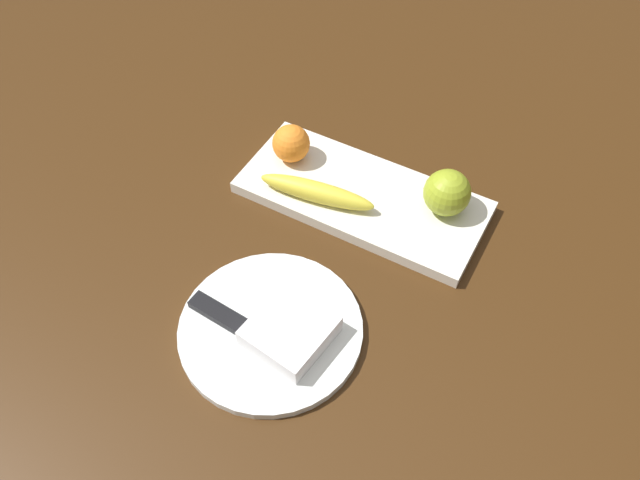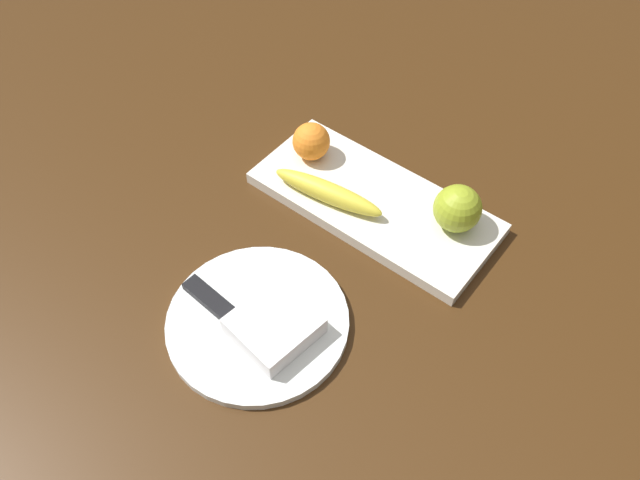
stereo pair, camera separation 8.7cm
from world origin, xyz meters
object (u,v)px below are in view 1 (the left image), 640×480
fruit_tray (362,197)px  knife (229,320)px  apple (447,193)px  dinner_plate (271,329)px  orange_near_apple (291,143)px  banana (317,192)px  folded_napkin (290,331)px

fruit_tray → knife: (-0.05, -0.29, 0.01)m
knife → apple: bearing=65.2°
dinner_plate → knife: (-0.05, -0.02, 0.01)m
fruit_tray → knife: knife is taller
fruit_tray → orange_near_apple: size_ratio=6.31×
banana → orange_near_apple: (-0.08, 0.06, 0.01)m
apple → banana: 0.19m
folded_napkin → knife: bearing=-166.5°
fruit_tray → banana: 0.08m
fruit_tray → dinner_plate: size_ratio=1.55×
dinner_plate → folded_napkin: 0.04m
dinner_plate → folded_napkin: folded_napkin is taller
fruit_tray → orange_near_apple: 0.14m
apple → orange_near_apple: (-0.26, -0.02, -0.00)m
fruit_tray → knife: 0.29m
fruit_tray → dinner_plate: (0.00, -0.27, -0.00)m
folded_napkin → knife: (-0.08, -0.02, -0.01)m
orange_near_apple → fruit_tray: bearing=-5.8°
banana → orange_near_apple: bearing=-45.9°
knife → banana: bearing=94.6°
fruit_tray → banana: banana is taller
banana → orange_near_apple: size_ratio=3.03×
orange_near_apple → folded_napkin: (0.17, -0.28, -0.02)m
fruit_tray → apple: size_ratio=5.41×
apple → dinner_plate: (-0.12, -0.30, -0.05)m
apple → orange_near_apple: size_ratio=1.17×
orange_near_apple → dinner_plate: size_ratio=0.25×
dinner_plate → knife: bearing=-159.1°
apple → folded_napkin: apple is taller
fruit_tray → apple: bearing=14.1°
apple → knife: bearing=-118.5°
apple → dinner_plate: size_ratio=0.29×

